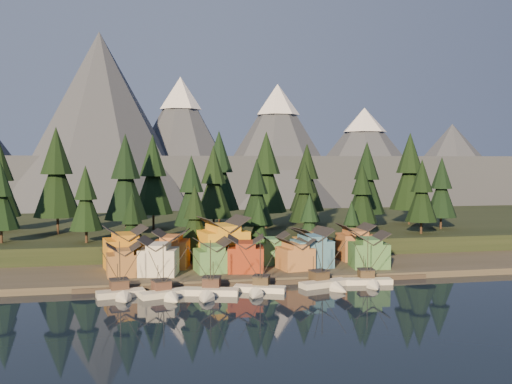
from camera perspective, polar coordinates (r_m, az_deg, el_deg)
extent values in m
plane|color=black|center=(114.15, 1.89, -10.92)|extent=(500.00, 500.00, 0.00)
cube|color=#3D392C|center=(152.36, -1.57, -7.05)|extent=(400.00, 50.00, 1.50)
cube|color=black|center=(200.93, -3.99, -3.92)|extent=(420.00, 100.00, 6.00)
cube|color=#40372D|center=(129.74, 0.21, -8.97)|extent=(80.00, 4.00, 1.00)
cube|color=#404452|center=(348.94, -7.13, 1.05)|extent=(560.00, 160.00, 30.00)
cone|color=#404452|center=(288.97, -15.29, 6.47)|extent=(100.00, 100.00, 90.00)
cone|color=#404452|center=(306.57, -7.52, 4.68)|extent=(80.00, 80.00, 72.00)
cone|color=white|center=(308.52, -7.56, 9.76)|extent=(22.40, 22.40, 17.28)
cone|color=#404452|center=(302.14, 2.16, 4.35)|extent=(84.00, 84.00, 68.00)
cone|color=white|center=(303.78, 2.18, 9.22)|extent=(23.52, 23.52, 16.32)
cone|color=#404452|center=(334.17, 10.74, 3.32)|extent=(92.00, 92.00, 58.00)
cone|color=white|center=(334.98, 10.78, 7.09)|extent=(25.76, 25.76, 13.92)
cone|color=#404452|center=(367.88, 18.97, 2.56)|extent=(88.00, 88.00, 50.00)
cube|color=beige|center=(121.48, -13.39, -9.95)|extent=(10.06, 5.12, 1.78)
cone|color=beige|center=(116.42, -12.97, -10.53)|extent=(3.91, 3.86, 3.34)
cube|color=black|center=(121.63, -13.38, -10.26)|extent=(10.30, 5.22, 0.39)
cube|color=#4C3528|center=(122.80, -13.53, -8.99)|extent=(4.14, 3.97, 2.01)
cube|color=#282626|center=(122.57, -13.53, -8.48)|extent=(4.40, 4.23, 0.22)
cylinder|color=black|center=(120.86, -13.47, -7.19)|extent=(0.20, 0.20, 10.03)
cylinder|color=black|center=(124.41, -13.68, -8.10)|extent=(0.16, 0.16, 4.90)
cube|color=silver|center=(119.65, -9.13, -10.12)|extent=(10.57, 6.12, 1.70)
cone|color=silver|center=(114.61, -8.17, -10.70)|extent=(4.09, 4.25, 3.19)
cube|color=black|center=(119.80, -9.13, -10.41)|extent=(10.82, 6.25, 0.37)
cube|color=brown|center=(120.98, -9.44, -9.17)|extent=(4.22, 4.08, 1.91)
cube|color=#282626|center=(120.76, -9.45, -8.68)|extent=(4.48, 4.35, 0.21)
cylinder|color=black|center=(119.07, -9.26, -7.44)|extent=(0.19, 0.19, 9.57)
cylinder|color=black|center=(122.60, -9.78, -8.30)|extent=(0.15, 0.15, 4.68)
cube|color=silver|center=(120.28, -4.61, -10.01)|extent=(12.17, 6.26, 1.78)
cone|color=silver|center=(114.11, -5.08, -10.74)|extent=(4.26, 4.73, 3.34)
cube|color=black|center=(120.44, -4.61, -10.32)|extent=(12.46, 6.39, 0.39)
cube|color=#452E25|center=(121.97, -4.46, -8.99)|extent=(4.30, 4.15, 2.00)
cube|color=#282626|center=(121.74, -4.47, -8.48)|extent=(4.58, 4.42, 0.22)
cylinder|color=black|center=(119.78, -4.57, -7.21)|extent=(0.20, 0.20, 10.01)
cylinder|color=black|center=(124.01, -4.31, -8.05)|extent=(0.16, 0.16, 4.89)
cube|color=silver|center=(122.54, 0.38, -9.76)|extent=(11.27, 6.94, 1.66)
cone|color=silver|center=(116.82, -0.15, -10.41)|extent=(4.27, 4.61, 3.11)
cube|color=black|center=(122.69, 0.38, -10.05)|extent=(11.53, 7.08, 0.36)
cube|color=#423523|center=(124.11, 0.54, -8.84)|extent=(4.24, 4.12, 1.87)
cube|color=#282626|center=(123.90, 0.54, -8.37)|extent=(4.51, 4.39, 0.21)
cylinder|color=black|center=(122.09, 0.43, -7.20)|extent=(0.19, 0.19, 9.33)
cylinder|color=black|center=(126.00, 0.72, -7.98)|extent=(0.15, 0.15, 4.56)
cube|color=beige|center=(128.28, 6.84, -9.19)|extent=(11.85, 6.30, 1.75)
cone|color=beige|center=(123.29, 8.50, -9.71)|extent=(4.23, 4.64, 3.28)
cube|color=black|center=(128.42, 6.84, -9.48)|extent=(12.13, 6.43, 0.38)
cube|color=#463725|center=(129.62, 6.32, -8.29)|extent=(4.27, 4.12, 1.97)
cube|color=#282626|center=(129.41, 6.33, -7.82)|extent=(4.54, 4.39, 0.22)
cylinder|color=black|center=(127.74, 6.68, -6.62)|extent=(0.20, 0.20, 9.85)
cylinder|color=black|center=(131.26, 5.75, -7.46)|extent=(0.15, 0.15, 4.81)
cube|color=silver|center=(132.32, 11.16, -8.85)|extent=(10.82, 4.34, 1.65)
cone|color=silver|center=(126.90, 11.87, -9.38)|extent=(3.51, 3.94, 3.10)
cube|color=black|center=(132.45, 11.16, -9.12)|extent=(11.08, 4.43, 0.36)
cube|color=#473926|center=(133.82, 10.95, -8.02)|extent=(3.66, 3.48, 1.86)
cube|color=#282626|center=(133.62, 10.95, -7.58)|extent=(3.89, 3.71, 0.21)
cylinder|color=black|center=(131.92, 11.11, -6.49)|extent=(0.19, 0.19, 9.30)
cylinder|color=black|center=(135.62, 10.71, -7.24)|extent=(0.14, 0.14, 4.55)
cube|color=olive|center=(134.26, -13.11, -7.10)|extent=(8.07, 7.25, 5.08)
cube|color=olive|center=(133.75, -13.13, -5.82)|extent=(4.75, 6.75, 1.04)
cube|color=beige|center=(133.92, -9.70, -6.88)|extent=(9.79, 9.09, 6.04)
cube|color=beige|center=(133.34, -9.71, -5.36)|extent=(6.09, 8.12, 1.18)
cube|color=#4C8548|center=(136.11, -4.35, -6.84)|extent=(8.77, 8.31, 5.29)
cube|color=#4C8548|center=(135.59, -4.36, -5.52)|extent=(5.22, 7.73, 1.11)
cube|color=maroon|center=(135.89, -1.04, -6.72)|extent=(9.57, 8.77, 5.91)
cube|color=maroon|center=(135.33, -1.04, -5.24)|extent=(5.83, 7.95, 1.18)
cube|color=#AA6F3C|center=(139.13, 3.94, -6.62)|extent=(8.56, 8.56, 5.28)
cube|color=#AA6F3C|center=(138.63, 3.94, -5.34)|extent=(5.26, 7.84, 1.04)
cube|color=teal|center=(142.40, 5.61, -6.13)|extent=(9.58, 8.29, 6.62)
cube|color=teal|center=(141.82, 5.62, -4.57)|extent=(5.54, 7.80, 1.26)
cube|color=#427740|center=(143.87, 11.21, -6.21)|extent=(9.60, 8.64, 6.00)
cube|color=#427740|center=(143.33, 11.23, -4.79)|extent=(5.68, 8.02, 1.23)
cube|color=orange|center=(142.13, -12.94, -6.06)|extent=(10.99, 10.17, 7.38)
cube|color=orange|center=(141.51, -12.96, -4.32)|extent=(6.77, 9.15, 1.33)
cube|color=#A95D2B|center=(142.43, -8.45, -6.13)|extent=(9.70, 9.30, 6.70)
cube|color=#A95D2B|center=(141.85, -8.47, -4.57)|extent=(6.04, 8.36, 1.16)
cube|color=gold|center=(145.67, -3.32, -5.54)|extent=(13.15, 11.86, 8.49)
cube|color=gold|center=(145.00, -3.33, -3.58)|extent=(8.14, 10.56, 1.59)
cube|color=#47844A|center=(145.84, 1.63, -6.11)|extent=(8.13, 6.81, 5.53)
cube|color=#47844A|center=(145.34, 1.63, -4.83)|extent=(4.60, 6.52, 1.10)
cube|color=olive|center=(149.99, 5.62, -5.73)|extent=(9.62, 8.98, 6.27)
cube|color=olive|center=(149.47, 5.62, -4.33)|extent=(6.08, 7.92, 1.13)
cube|color=#9F6338|center=(154.09, 9.90, -5.42)|extent=(8.43, 7.91, 6.82)
cube|color=#9F6338|center=(153.55, 9.91, -3.95)|extent=(4.66, 7.73, 1.18)
cylinder|color=#332319|center=(165.14, -24.11, -4.01)|extent=(0.70, 0.70, 3.88)
cone|color=black|center=(164.35, -24.18, -1.10)|extent=(9.49, 9.49, 13.38)
cone|color=black|center=(164.01, -24.23, 1.31)|extent=(6.47, 6.47, 9.71)
cylinder|color=#332319|center=(178.53, -19.21, -3.12)|extent=(0.70, 0.70, 5.58)
cone|color=black|center=(177.65, -19.28, 0.76)|extent=(13.63, 13.63, 19.20)
cone|color=black|center=(177.54, -19.34, 3.96)|extent=(9.29, 9.29, 13.94)
cylinder|color=#332319|center=(157.75, -16.60, -4.24)|extent=(0.70, 0.70, 3.61)
cone|color=black|center=(156.95, -16.64, -1.41)|extent=(8.82, 8.82, 12.43)
cone|color=black|center=(156.58, -16.68, 0.93)|extent=(6.01, 6.01, 9.02)
cylinder|color=#332319|center=(168.95, -12.84, -3.43)|extent=(0.70, 0.70, 5.19)
cone|color=black|center=(168.04, -12.89, 0.38)|extent=(12.69, 12.69, 17.88)
cone|color=black|center=(167.86, -12.93, 3.53)|extent=(8.65, 8.65, 12.98)
cylinder|color=#332319|center=(183.82, -10.22, -2.86)|extent=(0.70, 0.70, 5.28)
cone|color=black|center=(182.98, -10.26, 0.71)|extent=(12.91, 12.91, 18.19)
cone|color=black|center=(182.82, -10.28, 3.65)|extent=(8.80, 8.80, 13.21)
cylinder|color=#332319|center=(159.57, -6.45, -3.96)|extent=(0.70, 0.70, 4.10)
cone|color=black|center=(158.72, -6.47, -0.77)|extent=(10.03, 10.03, 14.13)
cone|color=black|center=(158.39, -6.48, 1.86)|extent=(6.84, 6.84, 10.25)
cylinder|color=#332319|center=(175.18, -4.25, -3.22)|extent=(0.70, 0.70, 4.64)
cone|color=black|center=(174.35, -4.26, 0.07)|extent=(11.35, 11.35, 15.99)
cone|color=black|center=(174.10, -4.28, 2.78)|extent=(7.74, 7.74, 11.61)
cylinder|color=#332319|center=(160.13, 0.06, -3.95)|extent=(0.70, 0.70, 3.91)
cone|color=black|center=(159.31, 0.06, -0.92)|extent=(9.56, 9.56, 13.46)
cone|color=black|center=(158.96, 0.06, 1.58)|extent=(6.51, 6.51, 9.77)
cylinder|color=#332319|center=(185.02, 1.03, -2.74)|extent=(0.70, 0.70, 5.48)
cone|color=black|center=(184.17, 1.03, 0.93)|extent=(13.39, 13.39, 18.87)
cone|color=black|center=(184.05, 1.03, 3.96)|extent=(9.13, 9.13, 13.69)
cylinder|color=#332319|center=(170.68, 4.88, -3.53)|extent=(0.70, 0.70, 3.82)
cone|color=black|center=(169.92, 4.89, -0.75)|extent=(9.35, 9.35, 13.17)
cone|color=black|center=(169.59, 4.90, 1.54)|extent=(6.37, 6.37, 9.56)
cylinder|color=#332319|center=(196.72, 5.09, -2.49)|extent=(0.70, 0.70, 4.85)
cone|color=black|center=(195.96, 5.11, 0.57)|extent=(11.86, 11.86, 16.71)
cone|color=black|center=(195.76, 5.12, 3.09)|extent=(8.09, 8.09, 12.13)
cylinder|color=#332319|center=(171.18, 10.51, -3.57)|extent=(0.70, 0.70, 3.72)
cone|color=black|center=(170.42, 10.54, -0.88)|extent=(9.09, 9.09, 12.81)
cone|color=black|center=(170.09, 10.56, 1.35)|extent=(6.20, 6.20, 9.30)
cylinder|color=#332319|center=(188.84, 10.96, -2.77)|extent=(0.70, 0.70, 4.89)
cone|color=black|center=(188.05, 11.00, 0.45)|extent=(11.96, 11.96, 16.86)
cone|color=black|center=(187.84, 11.03, 3.10)|extent=(8.16, 8.16, 12.24)
cylinder|color=#332319|center=(176.84, 16.18, -3.40)|extent=(0.70, 0.70, 3.90)
cone|color=black|center=(176.09, 16.23, -0.66)|extent=(9.54, 9.54, 13.44)
cone|color=black|center=(175.78, 16.26, 1.59)|extent=(6.50, 6.50, 9.76)
cylinder|color=#332319|center=(201.64, 15.06, -2.36)|extent=(0.70, 0.70, 5.50)
cone|color=black|center=(200.87, 15.11, 1.03)|extent=(13.45, 13.45, 18.95)
cone|color=black|center=(200.76, 15.15, 3.82)|extent=(9.17, 9.17, 13.76)
cylinder|color=#332319|center=(192.41, -3.69, -2.50)|extent=(0.70, 0.70, 5.59)
cone|color=black|center=(191.59, -3.70, 1.11)|extent=(13.67, 13.67, 19.26)
cone|color=black|center=(191.49, -3.71, 4.08)|extent=(9.32, 9.32, 13.98)
cylinder|color=#332319|center=(191.61, -24.14, -2.91)|extent=(0.70, 0.70, 4.87)
cone|color=black|center=(190.83, -24.21, 0.25)|extent=(11.91, 11.91, 16.78)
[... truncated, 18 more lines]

